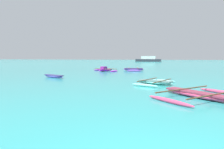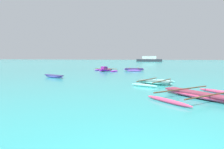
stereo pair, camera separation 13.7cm
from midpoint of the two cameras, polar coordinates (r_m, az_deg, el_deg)
The scene contains 6 objects.
moored_boat_0 at distance 20.87m, azimuth -16.47°, elevation -0.43°, with size 2.60×1.60×0.30m.
moored_boat_1 at distance 15.84m, azimuth 11.91°, elevation -2.12°, with size 3.48×4.05×0.34m.
moored_boat_2 at distance 28.74m, azimuth -2.10°, elevation 1.41°, with size 3.85×3.46×0.69m.
moored_boat_3 at distance 11.32m, azimuth 23.07°, elevation -5.30°, with size 5.19×5.01×0.36m.
moored_boat_4 at distance 29.62m, azimuth 6.02°, elevation 1.46°, with size 3.01×3.38×0.46m.
distant_ferry at distance 80.52m, azimuth 10.23°, elevation 4.28°, with size 9.94×2.19×2.19m.
Camera 1 is at (-0.75, -2.70, 2.16)m, focal length 32.00 mm.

